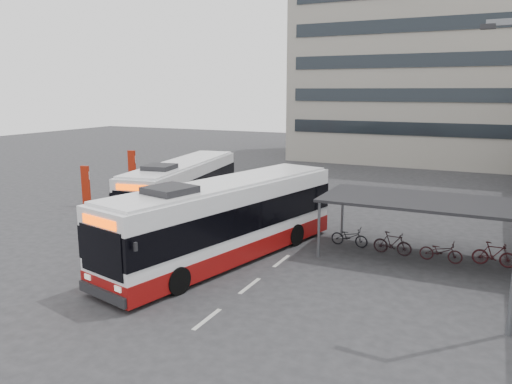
% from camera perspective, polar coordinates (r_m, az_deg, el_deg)
% --- Properties ---
extents(ground, '(120.00, 120.00, 0.00)m').
position_cam_1_polar(ground, '(22.11, -3.10, -6.96)').
color(ground, '#28282B').
rests_on(ground, ground).
extents(bike_shelter, '(10.00, 4.00, 2.54)m').
position_cam_1_polar(bike_shelter, '(22.11, 20.62, -3.59)').
color(bike_shelter, '#595B60').
rests_on(bike_shelter, ground).
extents(office_block, '(30.00, 15.00, 25.00)m').
position_cam_1_polar(office_block, '(54.79, 22.13, 16.48)').
color(office_block, gray).
rests_on(office_block, ground).
extents(road_markings, '(0.15, 7.60, 0.01)m').
position_cam_1_polar(road_markings, '(18.52, -0.73, -10.67)').
color(road_markings, beige).
rests_on(road_markings, ground).
extents(bus_main, '(5.32, 12.37, 3.58)m').
position_cam_1_polar(bus_main, '(20.90, -3.47, -3.31)').
color(bus_main, white).
rests_on(bus_main, ground).
extents(bus_teal, '(4.27, 11.41, 3.30)m').
position_cam_1_polar(bus_teal, '(28.58, -8.36, 0.37)').
color(bus_teal, white).
rests_on(bus_teal, ground).
extents(pedestrian, '(0.58, 0.66, 1.53)m').
position_cam_1_polar(pedestrian, '(22.25, -10.21, -4.95)').
color(pedestrian, black).
rests_on(pedestrian, ground).
extents(sign_totem_mid, '(0.53, 0.31, 2.49)m').
position_cam_1_polar(sign_totem_mid, '(32.43, -18.88, 0.74)').
color(sign_totem_mid, '#9A1B09').
rests_on(sign_totem_mid, ground).
extents(sign_totem_north, '(0.59, 0.29, 2.74)m').
position_cam_1_polar(sign_totem_north, '(37.51, -13.97, 2.62)').
color(sign_totem_north, '#9A1B09').
rests_on(sign_totem_north, ground).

